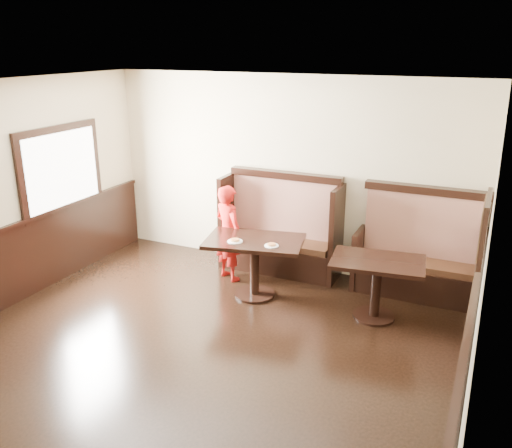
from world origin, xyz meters
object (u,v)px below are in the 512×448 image
Objects in this scene: child at (229,233)px; booth_main at (281,236)px; booth_neighbor at (418,260)px; table_neighbor at (377,275)px; table_main at (254,253)px.

booth_main is at bearing -107.29° from child.
booth_neighbor reaches higher than table_neighbor.
booth_main is at bearing 78.74° from table_main.
booth_main reaches higher than table_main.
table_neighbor is at bearing -29.42° from booth_main.
table_neighbor is at bearing -9.66° from table_main.
table_main is 1.01× the size of child.
child is at bearing -166.38° from booth_neighbor.
booth_neighbor is 1.21× the size of child.
booth_main and booth_neighbor have the same top height.
child reaches higher than table_main.
booth_main reaches higher than child.
table_main is (-1.94, -0.96, 0.13)m from booth_neighbor.
booth_main is 1.06× the size of booth_neighbor.
table_neighbor is 0.86× the size of child.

